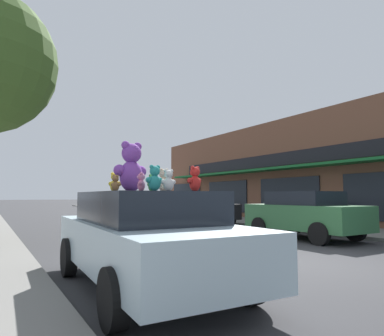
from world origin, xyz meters
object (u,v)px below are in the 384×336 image
at_px(teddy_bear_yellow, 115,182).
at_px(teddy_bear_green, 152,183).
at_px(teddy_bear_red, 195,179).
at_px(teddy_bear_teal, 155,178).
at_px(teddy_bear_cream, 164,180).
at_px(teddy_bear_brown, 115,184).
at_px(parked_car_far_center, 304,214).
at_px(teddy_bear_giant, 131,168).
at_px(plush_art_car, 145,236).
at_px(parked_car_far_right, 199,208).
at_px(teddy_bear_white, 168,181).
at_px(teddy_bear_pink, 141,182).

bearing_deg(teddy_bear_yellow, teddy_bear_green, 173.35).
bearing_deg(teddy_bear_green, teddy_bear_red, 174.04).
distance_m(teddy_bear_teal, teddy_bear_green, 0.87).
distance_m(teddy_bear_cream, teddy_bear_brown, 0.74).
bearing_deg(teddy_bear_yellow, teddy_bear_cream, 171.59).
bearing_deg(parked_car_far_center, teddy_bear_giant, -159.80).
distance_m(teddy_bear_yellow, teddy_bear_green, 0.74).
relative_size(plush_art_car, teddy_bear_teal, 13.00).
bearing_deg(parked_car_far_right, teddy_bear_white, -124.19).
bearing_deg(teddy_bear_green, teddy_bear_yellow, 5.57).
relative_size(teddy_bear_teal, teddy_bear_green, 1.25).
relative_size(teddy_bear_teal, teddy_bear_brown, 1.42).
bearing_deg(parked_car_far_center, teddy_bear_green, -157.29).
relative_size(teddy_bear_white, teddy_bear_cream, 0.82).
distance_m(teddy_bear_pink, teddy_bear_green, 0.80).
height_order(teddy_bear_white, parked_car_far_center, teddy_bear_white).
height_order(teddy_bear_yellow, teddy_bear_teal, teddy_bear_teal).
bearing_deg(teddy_bear_teal, teddy_bear_green, -118.94).
height_order(teddy_bear_giant, parked_car_far_right, teddy_bear_giant).
height_order(teddy_bear_cream, parked_car_far_center, teddy_bear_cream).
distance_m(plush_art_car, teddy_bear_pink, 1.09).
bearing_deg(teddy_bear_green, teddy_bear_pink, 115.84).
bearing_deg(teddy_bear_white, teddy_bear_pink, -25.08).
distance_m(teddy_bear_teal, parked_car_far_right, 12.60).
xyz_separation_m(teddy_bear_red, parked_car_far_center, (6.55, 3.65, -0.84)).
xyz_separation_m(teddy_bear_white, teddy_bear_green, (0.14, 0.84, -0.01)).
xyz_separation_m(teddy_bear_teal, teddy_bear_pink, (-0.13, 0.16, -0.05)).
relative_size(teddy_bear_white, parked_car_far_right, 0.07).
distance_m(teddy_bear_brown, parked_car_far_right, 12.15).
height_order(teddy_bear_white, parked_car_far_right, teddy_bear_white).
height_order(teddy_bear_white, teddy_bear_yellow, teddy_bear_yellow).
relative_size(teddy_bear_red, teddy_bear_pink, 1.44).
relative_size(teddy_bear_giant, teddy_bear_brown, 3.28).
bearing_deg(plush_art_car, parked_car_far_center, 24.65).
height_order(teddy_bear_brown, teddy_bear_green, teddy_bear_green).
xyz_separation_m(teddy_bear_giant, parked_car_far_center, (7.14, 2.63, -1.05)).
distance_m(teddy_bear_green, parked_car_far_right, 11.74).
xyz_separation_m(teddy_bear_white, teddy_bear_brown, (-0.48, 0.80, -0.03)).
relative_size(teddy_bear_giant, teddy_bear_white, 2.70).
bearing_deg(teddy_bear_cream, teddy_bear_giant, -56.91).
distance_m(teddy_bear_white, teddy_bear_teal, 0.20).
relative_size(teddy_bear_giant, parked_car_far_center, 0.20).
bearing_deg(teddy_bear_brown, teddy_bear_giant, -80.71).
bearing_deg(teddy_bear_brown, teddy_bear_teal, 170.81).
height_order(teddy_bear_cream, teddy_bear_brown, teddy_bear_cream).
distance_m(plush_art_car, teddy_bear_yellow, 1.10).
bearing_deg(teddy_bear_teal, teddy_bear_giant, -100.13).
height_order(plush_art_car, teddy_bear_giant, teddy_bear_giant).
relative_size(teddy_bear_brown, parked_car_far_right, 0.06).
bearing_deg(parked_car_far_right, teddy_bear_teal, -125.00).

